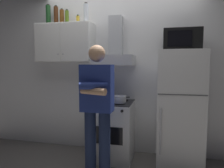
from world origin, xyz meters
TOP-DOWN VIEW (x-y plane):
  - ground_plane at (0.00, 0.00)m, footprint 7.00×7.00m
  - back_wall_tiled at (0.00, 0.60)m, footprint 4.80×0.10m
  - upper_cabinet at (-0.85, 0.37)m, footprint 0.90×0.37m
  - stove_oven at (-0.05, 0.25)m, footprint 0.60×0.62m
  - range_hood at (-0.05, 0.38)m, footprint 0.60×0.44m
  - refrigerator at (0.90, 0.25)m, footprint 0.60×0.62m
  - microwave at (0.90, 0.27)m, footprint 0.48×0.37m
  - person_standing at (-0.10, -0.36)m, footprint 0.38×0.33m
  - cooking_pot at (0.08, 0.13)m, footprint 0.28×0.18m
  - bottle_wine_green at (-1.17, 0.42)m, footprint 0.08×0.08m
  - bottle_spice_jar at (-0.65, 0.40)m, footprint 0.05×0.05m
  - bottle_beer_brown at (-0.92, 0.40)m, footprint 0.07×0.07m
  - bottle_vodka_clear at (-0.49, 0.34)m, footprint 0.07×0.07m
  - bottle_olive_oil at (-0.81, 0.36)m, footprint 0.06×0.06m
  - bottle_rum_dark at (-1.01, 0.38)m, footprint 0.07×0.07m

SIDE VIEW (x-z plane):
  - ground_plane at x=0.00m, z-range 0.00..0.00m
  - stove_oven at x=-0.05m, z-range 0.00..0.87m
  - refrigerator at x=0.90m, z-range 0.00..1.60m
  - person_standing at x=-0.10m, z-range 0.08..1.72m
  - cooking_pot at x=0.08m, z-range 0.87..0.97m
  - back_wall_tiled at x=0.00m, z-range 0.00..2.70m
  - range_hood at x=-0.05m, z-range 1.22..1.97m
  - microwave at x=0.90m, z-range 1.60..1.88m
  - upper_cabinet at x=-0.85m, z-range 1.45..2.05m
  - bottle_spice_jar at x=-0.65m, z-range 2.04..2.18m
  - bottle_olive_oil at x=-0.81m, z-range 2.04..2.26m
  - bottle_beer_brown at x=-0.92m, z-range 2.04..2.29m
  - bottle_vodka_clear at x=-0.49m, z-range 2.04..2.34m
  - bottle_rum_dark at x=-1.01m, z-range 2.04..2.34m
  - bottle_wine_green at x=-1.17m, z-range 2.04..2.38m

